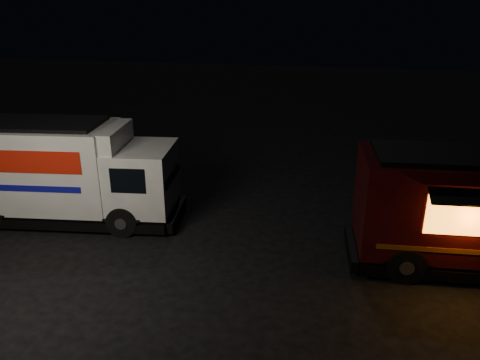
% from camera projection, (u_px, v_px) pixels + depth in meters
% --- Properties ---
extents(ground, '(80.00, 80.00, 0.00)m').
position_uv_depth(ground, '(177.00, 253.00, 12.99)').
color(ground, black).
rests_on(ground, ground).
extents(white_truck, '(7.24, 3.20, 3.18)m').
position_uv_depth(white_truck, '(67.00, 172.00, 14.55)').
color(white_truck, white).
rests_on(white_truck, ground).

